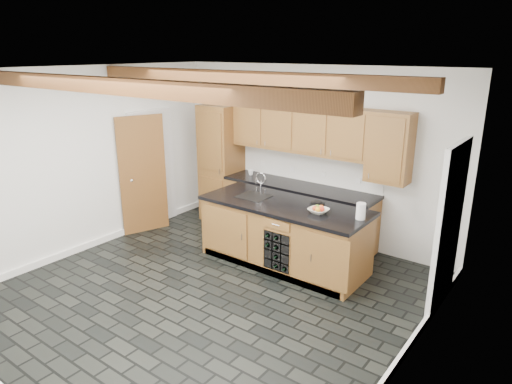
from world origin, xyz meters
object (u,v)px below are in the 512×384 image
island (284,234)px  kitchen_scale (317,204)px  paper_towel (361,211)px  fruit_bowl (319,211)px

island → kitchen_scale: size_ratio=12.25×
kitchen_scale → island: bearing=-162.7°
island → paper_towel: 1.26m
kitchen_scale → fruit_bowl: 0.32m
kitchen_scale → fruit_bowl: size_ratio=0.77×
island → paper_towel: size_ratio=11.51×
island → fruit_bowl: 0.76m
fruit_bowl → island: bearing=176.2°
island → kitchen_scale: kitchen_scale is taller
fruit_bowl → kitchen_scale: bearing=122.5°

